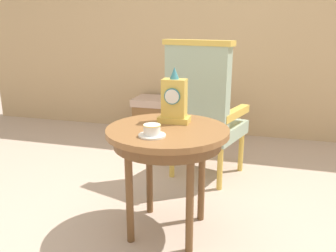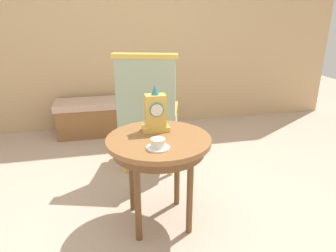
# 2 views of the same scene
# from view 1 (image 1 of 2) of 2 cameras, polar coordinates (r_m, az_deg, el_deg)

# --- Properties ---
(ground_plane) EXTENTS (10.00, 10.00, 0.00)m
(ground_plane) POSITION_cam_1_polar(r_m,az_deg,el_deg) (2.27, -2.22, -17.02)
(ground_plane) COLOR #BCA38E
(wall_back) EXTENTS (6.00, 0.10, 2.80)m
(wall_back) POSITION_cam_1_polar(r_m,az_deg,el_deg) (4.10, 7.83, 18.22)
(wall_back) COLOR tan
(wall_back) RESTS_ON ground
(side_table) EXTENTS (0.72, 0.72, 0.67)m
(side_table) POSITION_cam_1_polar(r_m,az_deg,el_deg) (2.04, -0.08, -2.46)
(side_table) COLOR brown
(side_table) RESTS_ON ground
(teacup_left) EXTENTS (0.15, 0.15, 0.07)m
(teacup_left) POSITION_cam_1_polar(r_m,az_deg,el_deg) (1.86, -2.64, -0.82)
(teacup_left) COLOR white
(teacup_left) RESTS_ON side_table
(mantel_clock) EXTENTS (0.19, 0.11, 0.34)m
(mantel_clock) POSITION_cam_1_polar(r_m,az_deg,el_deg) (2.10, 1.03, 4.17)
(mantel_clock) COLOR gold
(mantel_clock) RESTS_ON side_table
(armchair) EXTENTS (0.67, 0.66, 1.14)m
(armchair) POSITION_cam_1_polar(r_m,az_deg,el_deg) (2.80, 5.76, 2.70)
(armchair) COLOR #9EB299
(armchair) RESTS_ON ground
(window_bench) EXTENTS (0.96, 0.40, 0.44)m
(window_bench) POSITION_cam_1_polar(r_m,az_deg,el_deg) (4.01, 1.27, 1.41)
(window_bench) COLOR #CCA893
(window_bench) RESTS_ON ground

